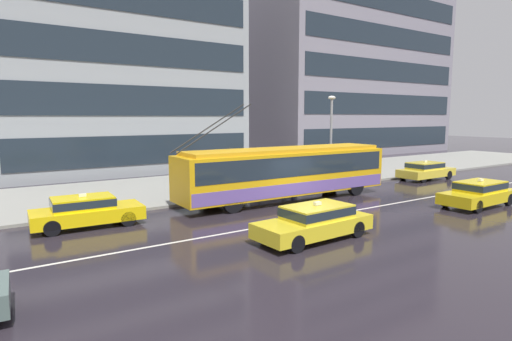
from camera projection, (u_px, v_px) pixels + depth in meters
name	position (u px, v px, depth m)	size (l,w,h in m)	color
ground_plane	(309.00, 211.00, 19.98)	(160.00, 160.00, 0.00)	#272128
sidewalk_slab	(218.00, 183.00, 27.67)	(80.00, 10.00, 0.14)	gray
lane_centre_line	(327.00, 215.00, 18.99)	(72.00, 0.14, 0.01)	silver
trolleybus	(287.00, 171.00, 22.38)	(12.71, 2.62, 5.16)	gold
taxi_oncoming_far	(479.00, 192.00, 20.92)	(4.56, 1.86, 1.39)	yellow
taxi_oncoming_near	(315.00, 220.00, 15.28)	(4.70, 1.98, 1.39)	yellow
taxi_ahead_of_bus	(426.00, 170.00, 29.76)	(4.55, 1.84, 1.39)	yellow
taxi_queued_behind_bus	(86.00, 210.00, 17.01)	(4.40, 2.00, 1.39)	yellow
bus_shelter	(227.00, 161.00, 23.72)	(3.59, 1.73, 2.47)	gray
pedestrian_at_shelter	(284.00, 160.00, 27.93)	(1.15, 1.15, 1.87)	black
pedestrian_approaching_curb	(293.00, 161.00, 25.93)	(1.51, 1.51, 1.94)	#21294F
street_lamp	(331.00, 131.00, 27.46)	(0.60, 0.32, 5.74)	gray
office_tower_corner_left	(115.00, 58.00, 35.17)	(19.61, 12.60, 18.87)	#90969B
office_tower_corner_right	(347.00, 59.00, 52.29)	(26.32, 12.93, 23.47)	gray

